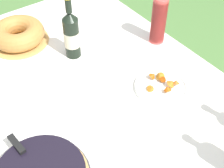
{
  "coord_description": "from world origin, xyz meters",
  "views": [
    {
      "loc": [
        0.79,
        -0.42,
        1.72
      ],
      "look_at": [
        0.06,
        0.11,
        0.83
      ],
      "focal_mm": 50.0,
      "sensor_mm": 36.0,
      "label": 1
    }
  ],
  "objects_px": {
    "serving_knife": "(34,166)",
    "snack_plate_near": "(161,86)",
    "cup_stack": "(159,20)",
    "bundt_cake": "(18,34)",
    "juice_bottle_red": "(72,34)"
  },
  "relations": [
    {
      "from": "serving_knife",
      "to": "cup_stack",
      "type": "bearing_deg",
      "value": 105.98
    },
    {
      "from": "serving_knife",
      "to": "bundt_cake",
      "type": "bearing_deg",
      "value": 154.33
    },
    {
      "from": "juice_bottle_red",
      "to": "snack_plate_near",
      "type": "relative_size",
      "value": 1.38
    },
    {
      "from": "cup_stack",
      "to": "juice_bottle_red",
      "type": "height_order",
      "value": "juice_bottle_red"
    },
    {
      "from": "serving_knife",
      "to": "snack_plate_near",
      "type": "bearing_deg",
      "value": 90.29
    },
    {
      "from": "serving_knife",
      "to": "juice_bottle_red",
      "type": "xyz_separation_m",
      "value": [
        -0.48,
        0.43,
        0.05
      ]
    },
    {
      "from": "serving_knife",
      "to": "juice_bottle_red",
      "type": "height_order",
      "value": "juice_bottle_red"
    },
    {
      "from": "serving_knife",
      "to": "snack_plate_near",
      "type": "relative_size",
      "value": 1.65
    },
    {
      "from": "serving_knife",
      "to": "cup_stack",
      "type": "distance_m",
      "value": 0.89
    },
    {
      "from": "bundt_cake",
      "to": "juice_bottle_red",
      "type": "bearing_deg",
      "value": 33.74
    },
    {
      "from": "juice_bottle_red",
      "to": "snack_plate_near",
      "type": "height_order",
      "value": "juice_bottle_red"
    },
    {
      "from": "serving_knife",
      "to": "juice_bottle_red",
      "type": "distance_m",
      "value": 0.64
    },
    {
      "from": "serving_knife",
      "to": "snack_plate_near",
      "type": "xyz_separation_m",
      "value": [
        -0.06,
        0.61,
        -0.05
      ]
    },
    {
      "from": "bundt_cake",
      "to": "juice_bottle_red",
      "type": "xyz_separation_m",
      "value": [
        0.25,
        0.17,
        0.07
      ]
    },
    {
      "from": "serving_knife",
      "to": "cup_stack",
      "type": "height_order",
      "value": "cup_stack"
    }
  ]
}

